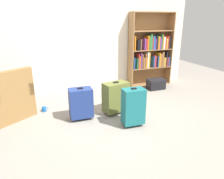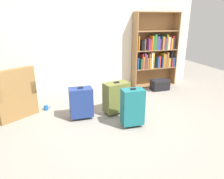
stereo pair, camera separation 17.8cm
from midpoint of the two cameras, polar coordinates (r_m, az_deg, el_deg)
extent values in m
plane|color=gray|center=(3.58, 4.35, -9.79)|extent=(9.32, 9.32, 0.00)
cube|color=beige|center=(5.15, -4.47, 14.18)|extent=(5.33, 0.10, 2.60)
cube|color=olive|center=(5.32, 7.09, 10.19)|extent=(0.02, 0.31, 1.85)
cube|color=olive|center=(5.90, 17.34, 10.34)|extent=(0.02, 0.31, 1.85)
cube|color=olive|center=(5.71, 11.75, 10.53)|extent=(1.16, 0.02, 1.85)
cube|color=olive|center=(5.79, 11.85, 1.32)|extent=(1.12, 0.29, 0.02)
cube|color=olive|center=(5.67, 12.16, 5.78)|extent=(1.12, 0.29, 0.02)
cube|color=olive|center=(5.59, 12.49, 10.41)|extent=(1.12, 0.29, 0.02)
cube|color=olive|center=(5.54, 12.83, 15.14)|extent=(1.12, 0.29, 0.02)
cube|color=olive|center=(5.54, 13.18, 19.71)|extent=(1.12, 0.29, 0.02)
cube|color=#264C99|center=(5.36, 7.70, 6.95)|extent=(0.03, 0.19, 0.28)
cube|color=#2D7238|center=(5.39, 8.60, 6.91)|extent=(0.03, 0.18, 0.27)
cube|color=#B22D2D|center=(5.40, 8.92, 7.48)|extent=(0.02, 0.19, 0.37)
cube|color=orange|center=(5.43, 9.14, 7.20)|extent=(0.03, 0.20, 0.31)
cube|color=#66337F|center=(5.45, 9.42, 7.66)|extent=(0.03, 0.24, 0.39)
cube|color=brown|center=(5.48, 9.75, 7.52)|extent=(0.02, 0.26, 0.36)
cube|color=brown|center=(5.49, 10.28, 7.05)|extent=(0.04, 0.20, 0.28)
cube|color=brown|center=(5.50, 10.65, 7.57)|extent=(0.02, 0.21, 0.37)
cube|color=orange|center=(5.52, 10.93, 7.06)|extent=(0.03, 0.19, 0.27)
cube|color=silver|center=(5.55, 11.20, 7.78)|extent=(0.03, 0.25, 0.40)
cube|color=gold|center=(5.54, 11.74, 7.71)|extent=(0.02, 0.18, 0.39)
cube|color=#264C99|center=(5.65, 12.75, 7.23)|extent=(0.03, 0.24, 0.28)
cube|color=#B22D2D|center=(5.64, 13.27, 7.31)|extent=(0.04, 0.19, 0.30)
cube|color=#264C99|center=(5.69, 14.02, 7.21)|extent=(0.02, 0.19, 0.28)
cube|color=gold|center=(5.71, 14.23, 7.72)|extent=(0.02, 0.22, 0.37)
cube|color=orange|center=(5.73, 14.39, 7.65)|extent=(0.02, 0.24, 0.35)
cube|color=brown|center=(5.73, 14.80, 7.56)|extent=(0.04, 0.19, 0.34)
cube|color=brown|center=(5.77, 15.20, 7.82)|extent=(0.04, 0.22, 0.38)
cube|color=gold|center=(5.80, 15.66, 7.07)|extent=(0.04, 0.18, 0.23)
cube|color=brown|center=(5.81, 15.95, 7.11)|extent=(0.02, 0.17, 0.24)
cube|color=black|center=(5.84, 16.14, 7.87)|extent=(0.03, 0.23, 0.39)
cube|color=#B22D2D|center=(5.87, 16.41, 7.14)|extent=(0.03, 0.22, 0.23)
cube|color=#264C99|center=(5.88, 16.85, 7.18)|extent=(0.03, 0.19, 0.25)
cube|color=orange|center=(5.30, 7.85, 12.24)|extent=(0.03, 0.23, 0.35)
cube|color=black|center=(5.34, 8.71, 11.68)|extent=(0.02, 0.22, 0.24)
cube|color=black|center=(5.36, 9.10, 11.70)|extent=(0.04, 0.22, 0.25)
cube|color=brown|center=(5.36, 9.55, 11.82)|extent=(0.02, 0.19, 0.27)
cube|color=#66337F|center=(5.41, 10.59, 11.89)|extent=(0.03, 0.19, 0.28)
cube|color=#B22D2D|center=(5.46, 10.84, 11.81)|extent=(0.04, 0.25, 0.26)
cube|color=orange|center=(5.46, 11.43, 12.24)|extent=(0.03, 0.21, 0.35)
cube|color=#2D7238|center=(5.50, 11.69, 12.19)|extent=(0.03, 0.25, 0.33)
cube|color=#2D7238|center=(5.50, 12.22, 12.38)|extent=(0.04, 0.21, 0.38)
cube|color=#B22D2D|center=(5.54, 12.49, 12.04)|extent=(0.02, 0.24, 0.31)
cube|color=#264C99|center=(5.54, 12.96, 12.16)|extent=(0.04, 0.21, 0.33)
cube|color=#66337F|center=(5.59, 13.20, 11.85)|extent=(0.02, 0.25, 0.27)
cube|color=black|center=(5.57, 13.82, 12.16)|extent=(0.04, 0.17, 0.34)
cube|color=orange|center=(5.60, 14.26, 12.07)|extent=(0.04, 0.18, 0.32)
cube|color=#66337F|center=(5.62, 14.59, 11.99)|extent=(0.02, 0.18, 0.31)
cube|color=#66337F|center=(5.67, 14.58, 11.85)|extent=(0.02, 0.26, 0.27)
cube|color=#2D7238|center=(5.68, 14.90, 12.35)|extent=(0.02, 0.26, 0.37)
cube|color=orange|center=(5.69, 15.20, 12.27)|extent=(0.02, 0.23, 0.36)
cube|color=silver|center=(5.72, 15.45, 12.01)|extent=(0.04, 0.26, 0.30)
cube|color=#B22D2D|center=(5.73, 15.95, 12.01)|extent=(0.02, 0.21, 0.31)
cube|color=gold|center=(5.75, 16.24, 11.81)|extent=(0.03, 0.22, 0.27)
cube|color=#B22D2D|center=(5.77, 16.53, 12.10)|extent=(0.02, 0.23, 0.33)
cube|color=black|center=(5.78, 16.94, 11.86)|extent=(0.03, 0.19, 0.29)
cube|color=olive|center=(4.31, -24.63, -3.53)|extent=(0.97, 0.97, 0.40)
cube|color=tan|center=(4.23, -25.07, -0.52)|extent=(0.73, 0.76, 0.08)
cube|color=olive|center=(3.92, -23.58, 1.48)|extent=(0.65, 0.48, 0.50)
cube|color=olive|center=(4.34, -21.70, 1.36)|extent=(0.46, 0.64, 0.22)
cylinder|color=#1959A5|center=(4.30, -16.29, -4.74)|extent=(0.08, 0.08, 0.10)
torus|color=#1959A5|center=(4.30, -15.61, -4.61)|extent=(0.06, 0.01, 0.06)
cube|color=black|center=(5.41, 13.71, 1.09)|extent=(0.43, 0.26, 0.23)
cube|color=black|center=(5.37, 13.81, 2.30)|extent=(0.44, 0.27, 0.05)
cube|color=brown|center=(3.91, 2.50, -2.02)|extent=(0.50, 0.35, 0.55)
cube|color=black|center=(3.82, 2.56, 1.95)|extent=(0.10, 0.07, 0.02)
cylinder|color=black|center=(3.95, 0.46, -6.49)|extent=(0.06, 0.06, 0.05)
cylinder|color=black|center=(4.11, 4.35, -5.51)|extent=(0.06, 0.06, 0.05)
cube|color=navy|center=(3.74, -6.99, -3.42)|extent=(0.41, 0.27, 0.52)
cube|color=black|center=(3.64, -7.16, 0.48)|extent=(0.09, 0.05, 0.02)
cylinder|color=black|center=(3.83, -8.88, -7.54)|extent=(0.05, 0.05, 0.05)
cylinder|color=black|center=(3.87, -4.78, -7.10)|extent=(0.05, 0.05, 0.05)
cube|color=#19666B|center=(3.45, 7.04, -4.66)|extent=(0.36, 0.25, 0.59)
cube|color=black|center=(3.34, 7.24, 0.16)|extent=(0.08, 0.05, 0.02)
cylinder|color=black|center=(3.55, 4.96, -9.65)|extent=(0.05, 0.05, 0.05)
cylinder|color=black|center=(3.63, 8.66, -9.09)|extent=(0.05, 0.05, 0.05)
camera|label=1|loc=(0.09, -88.59, 0.48)|focal=33.85mm
camera|label=2|loc=(0.09, 91.41, -0.48)|focal=33.85mm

